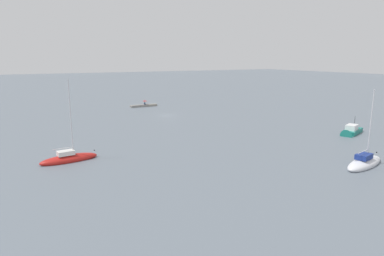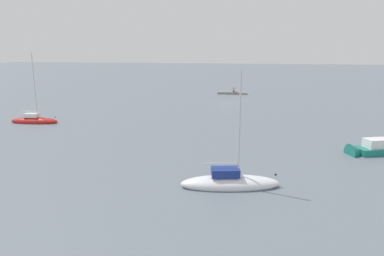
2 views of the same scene
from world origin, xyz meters
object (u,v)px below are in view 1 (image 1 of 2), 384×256
(person_seated_blue_left, at_px, (145,104))
(umbrella_open_red, at_px, (145,101))
(sailboat_red_mid, at_px, (69,158))
(motorboat_teal_near, at_px, (351,132))
(sailboat_white_near, at_px, (364,163))

(person_seated_blue_left, xyz_separation_m, umbrella_open_red, (0.01, 0.02, 0.87))
(sailboat_red_mid, relative_size, motorboat_teal_near, 1.57)
(motorboat_teal_near, bearing_deg, umbrella_open_red, -0.38)
(umbrella_open_red, bearing_deg, person_seated_blue_left, -118.63)
(person_seated_blue_left, relative_size, umbrella_open_red, 0.53)
(person_seated_blue_left, bearing_deg, motorboat_teal_near, 104.42)
(person_seated_blue_left, xyz_separation_m, motorboat_teal_near, (-20.98, 53.50, -0.44))
(person_seated_blue_left, bearing_deg, sailboat_white_near, 88.00)
(sailboat_white_near, bearing_deg, umbrella_open_red, 171.87)
(person_seated_blue_left, relative_size, sailboat_red_mid, 0.06)
(person_seated_blue_left, distance_m, umbrella_open_red, 0.87)
(umbrella_open_red, bearing_deg, sailboat_white_near, 95.00)
(sailboat_red_mid, xyz_separation_m, motorboat_teal_near, (-49.70, 7.68, 0.03))
(umbrella_open_red, relative_size, sailboat_white_near, 0.13)
(person_seated_blue_left, xyz_separation_m, sailboat_white_near, (-5.84, 66.95, -0.45))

